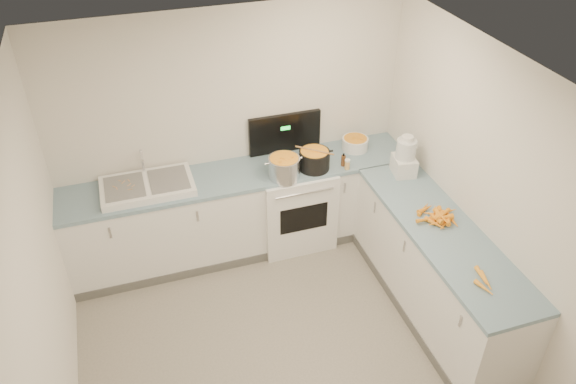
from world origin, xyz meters
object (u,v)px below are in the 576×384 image
object	(u,v)px
stove	(293,202)
mixing_bowl	(355,144)
spice_jar	(347,165)
extract_bottle	(343,161)
sink	(147,186)
food_processor	(405,158)
black_pot	(314,161)
steel_pot	(284,168)

from	to	relation	value
stove	mixing_bowl	size ratio (longest dim) A/B	4.95
spice_jar	mixing_bowl	bearing A→B (deg)	55.50
stove	extract_bottle	world-z (taller)	stove
sink	spice_jar	distance (m)	1.95
sink	food_processor	xyz separation A→B (m)	(2.42, -0.50, 0.14)
stove	food_processor	size ratio (longest dim) A/B	3.27
sink	extract_bottle	world-z (taller)	sink
stove	spice_jar	bearing A→B (deg)	-26.26
stove	black_pot	bearing A→B (deg)	-36.80
black_pot	sink	bearing A→B (deg)	174.91
sink	black_pot	distance (m)	1.63
stove	black_pot	world-z (taller)	stove
extract_bottle	spice_jar	xyz separation A→B (m)	(0.01, -0.07, -0.01)
extract_bottle	food_processor	size ratio (longest dim) A/B	0.27
black_pot	mixing_bowl	bearing A→B (deg)	22.51
sink	black_pot	size ratio (longest dim) A/B	2.81
stove	spice_jar	world-z (taller)	stove
food_processor	spice_jar	bearing A→B (deg)	153.62
extract_bottle	sink	bearing A→B (deg)	174.51
mixing_bowl	spice_jar	bearing A→B (deg)	-124.50
extract_bottle	spice_jar	distance (m)	0.07
extract_bottle	stove	bearing A→B (deg)	160.20
food_processor	stove	bearing A→B (deg)	153.68
steel_pot	extract_bottle	world-z (taller)	steel_pot
stove	black_pot	xyz separation A→B (m)	(0.17, -0.13, 0.56)
sink	steel_pot	bearing A→B (deg)	-8.25
sink	spice_jar	world-z (taller)	sink
black_pot	mixing_bowl	size ratio (longest dim) A/B	1.12
stove	extract_bottle	size ratio (longest dim) A/B	11.99
steel_pot	mixing_bowl	world-z (taller)	steel_pot
stove	steel_pot	bearing A→B (deg)	-131.99
steel_pot	food_processor	size ratio (longest dim) A/B	0.75
sink	mixing_bowl	size ratio (longest dim) A/B	3.13
stove	spice_jar	xyz separation A→B (m)	(0.48, -0.24, 0.51)
sink	food_processor	bearing A→B (deg)	-11.60
mixing_bowl	food_processor	bearing A→B (deg)	-65.46
mixing_bowl	food_processor	distance (m)	0.64
steel_pot	food_processor	xyz separation A→B (m)	(1.13, -0.31, 0.08)
steel_pot	spice_jar	xyz separation A→B (m)	(0.64, -0.07, -0.05)
extract_bottle	spice_jar	bearing A→B (deg)	-78.51
spice_jar	steel_pot	bearing A→B (deg)	174.08
mixing_bowl	steel_pot	bearing A→B (deg)	-162.90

